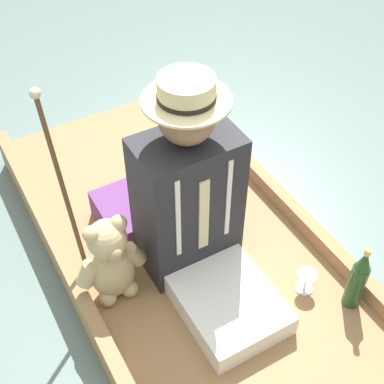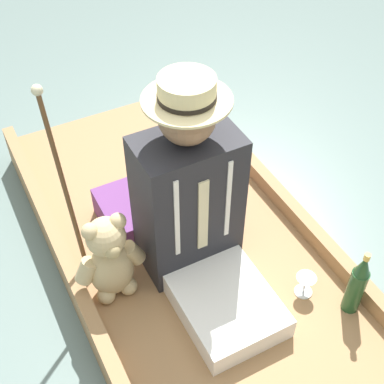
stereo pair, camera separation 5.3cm
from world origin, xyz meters
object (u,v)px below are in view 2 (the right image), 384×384
wine_glass (306,282)px  champagne_bottle (357,284)px  teddy_bear (110,260)px  walking_cane (61,176)px  seated_person (194,209)px

wine_glass → champagne_bottle: champagne_bottle is taller
teddy_bear → walking_cane: size_ratio=0.50×
wine_glass → champagne_bottle: 0.22m
seated_person → teddy_bear: 0.40m
seated_person → walking_cane: 0.54m
teddy_bear → champagne_bottle: bearing=147.4°
walking_cane → champagne_bottle: size_ratio=2.51×
wine_glass → teddy_bear: bearing=-28.5°
champagne_bottle → teddy_bear: bearing=-32.6°
teddy_bear → wine_glass: teddy_bear is taller
teddy_bear → champagne_bottle: (-0.84, 0.54, -0.04)m
seated_person → champagne_bottle: 0.72m
wine_glass → walking_cane: walking_cane is taller
wine_glass → walking_cane: 1.10m
seated_person → wine_glass: seated_person is taller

